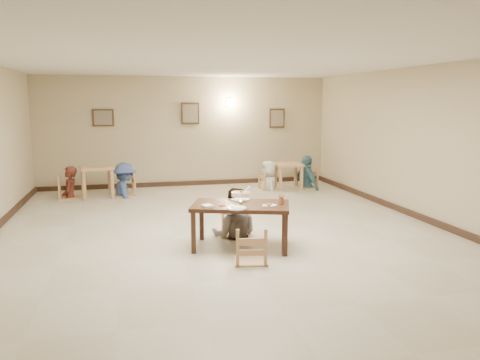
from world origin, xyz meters
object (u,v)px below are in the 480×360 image
object	(u,v)px
chair_near	(251,228)
drink_glass	(281,200)
bg_chair_ll	(69,176)
main_diner	(235,188)
bg_chair_rl	(269,172)
bg_diner_d	(307,155)
bg_table_left	(97,172)
bg_diner_a	(68,166)
bg_table_right	(288,168)
bg_diner_c	(269,161)
bg_diner_b	(124,163)
curry_warmer	(240,194)
bg_chair_lr	(124,176)
chair_far	(234,206)
main_table	(241,209)
bg_chair_rr	(307,169)

from	to	relation	value
chair_near	drink_glass	bearing A→B (deg)	-130.09
drink_glass	bg_chair_ll	size ratio (longest dim) A/B	0.14
main_diner	drink_glass	world-z (taller)	main_diner
bg_chair_rl	bg_diner_d	distance (m)	1.15
bg_table_left	bg_chair_ll	size ratio (longest dim) A/B	0.79
bg_diner_a	bg_diner_d	size ratio (longest dim) A/B	0.88
chair_near	bg_table_right	bearing A→B (deg)	-104.17
bg_diner_c	bg_diner_b	bearing A→B (deg)	-90.33
curry_warmer	drink_glass	distance (m)	0.65
bg_chair_lr	drink_glass	bearing A→B (deg)	18.66
chair_near	bg_chair_rl	bearing A→B (deg)	-99.20
bg_chair_rl	bg_diner_a	world-z (taller)	bg_diner_a
curry_warmer	bg_chair_rl	bearing A→B (deg)	67.90
main_diner	bg_diner_d	world-z (taller)	bg_diner_d
chair_far	main_diner	size ratio (longest dim) A/B	0.59
main_table	drink_glass	size ratio (longest dim) A/B	10.85
bg_chair_rr	bg_diner_b	bearing A→B (deg)	-108.66
main_table	bg_table_left	xyz separation A→B (m)	(-2.46, 4.75, -0.00)
bg_table_left	chair_near	bearing A→B (deg)	-66.00
bg_table_right	bg_chair_rl	world-z (taller)	bg_chair_rl
chair_near	bg_chair_rl	distance (m)	5.83
bg_diner_c	bg_diner_d	world-z (taller)	bg_diner_d
bg_chair_ll	bg_diner_c	distance (m)	5.04
drink_glass	bg_diner_d	distance (m)	5.49
drink_glass	bg_chair_lr	distance (m)	5.52
bg_table_right	bg_chair_ll	bearing A→B (deg)	179.80
chair_near	bg_diner_c	size ratio (longest dim) A/B	0.66
drink_glass	bg_diner_a	distance (m)	6.18
bg_diner_c	bg_diner_d	distance (m)	1.08
drink_glass	bg_table_right	distance (m)	5.26
chair_near	bg_table_right	size ratio (longest dim) A/B	1.37
main_diner	bg_diner_a	bearing A→B (deg)	-35.55
curry_warmer	bg_diner_d	world-z (taller)	bg_diner_d
bg_table_left	bg_diner_c	world-z (taller)	bg_diner_c
bg_chair_lr	bg_chair_ll	bearing A→B (deg)	-96.93
main_table	bg_chair_ll	xyz separation A→B (m)	(-3.10, 4.76, -0.09)
curry_warmer	bg_table_right	xyz separation A→B (m)	(2.46, 4.71, -0.31)
bg_table_right	bg_chair_lr	distance (m)	4.28
chair_far	main_diner	bearing A→B (deg)	-88.86
bg_diner_b	bg_diner_c	distance (m)	3.74
bg_chair_ll	bg_diner_b	size ratio (longest dim) A/B	0.65
bg_chair_rl	bg_table_right	bearing A→B (deg)	-101.22
curry_warmer	bg_chair_rr	bearing A→B (deg)	57.63
bg_chair_ll	bg_chair_lr	size ratio (longest dim) A/B	1.07
drink_glass	bg_diner_a	size ratio (longest dim) A/B	0.10
bg_table_right	bg_chair_rl	bearing A→B (deg)	175.31
main_table	chair_near	size ratio (longest dim) A/B	1.68
drink_glass	bg_diner_b	size ratio (longest dim) A/B	0.09
chair_far	bg_chair_lr	bearing A→B (deg)	124.66
chair_near	bg_diner_b	world-z (taller)	bg_diner_b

